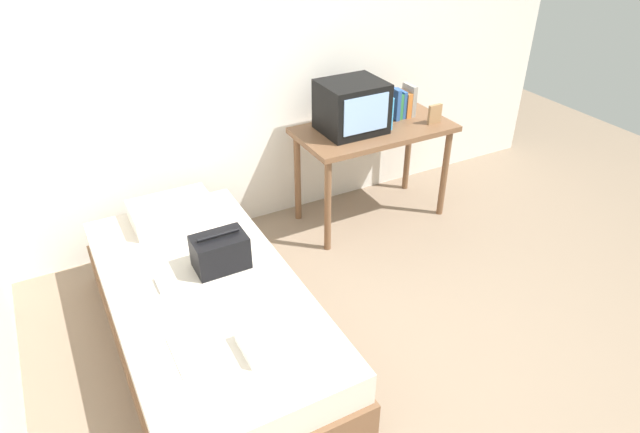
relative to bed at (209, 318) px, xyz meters
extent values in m
plane|color=#84705B|center=(0.94, -0.75, -0.22)|extent=(8.00, 8.00, 0.00)
cube|color=silver|center=(0.94, 1.25, 1.08)|extent=(5.20, 0.10, 2.60)
cube|color=brown|center=(0.00, 0.00, -0.09)|extent=(1.00, 2.00, 0.27)
cube|color=beige|center=(0.00, 0.00, 0.14)|extent=(0.97, 1.94, 0.19)
cube|color=brown|center=(1.59, 0.79, 0.52)|extent=(1.16, 0.60, 0.04)
cylinder|color=brown|center=(1.07, 0.55, 0.14)|extent=(0.05, 0.05, 0.73)
cylinder|color=brown|center=(2.11, 0.55, 0.14)|extent=(0.05, 0.05, 0.73)
cylinder|color=brown|center=(1.07, 1.03, 0.14)|extent=(0.05, 0.05, 0.73)
cylinder|color=brown|center=(2.11, 1.03, 0.14)|extent=(0.05, 0.05, 0.73)
cube|color=black|center=(1.41, 0.82, 0.72)|extent=(0.44, 0.38, 0.36)
cube|color=#8CB2E0|center=(1.41, 0.63, 0.73)|extent=(0.35, 0.01, 0.26)
cylinder|color=#3399DB|center=(1.66, 0.72, 0.66)|extent=(0.08, 0.08, 0.23)
cube|color=#2D5699|center=(1.81, 0.87, 0.66)|extent=(0.03, 0.16, 0.24)
cube|color=#337F47|center=(1.84, 0.87, 0.64)|extent=(0.03, 0.13, 0.20)
cube|color=#2D5699|center=(1.88, 0.87, 0.65)|extent=(0.03, 0.13, 0.21)
cube|color=#CC7233|center=(1.91, 0.87, 0.64)|extent=(0.04, 0.15, 0.19)
cube|color=gray|center=(1.96, 0.87, 0.66)|extent=(0.04, 0.15, 0.24)
cube|color=#9E754C|center=(2.02, 0.64, 0.62)|extent=(0.11, 0.02, 0.15)
cube|color=silver|center=(0.04, 0.75, 0.29)|extent=(0.51, 0.34, 0.13)
cube|color=black|center=(0.15, 0.13, 0.33)|extent=(0.30, 0.20, 0.20)
cylinder|color=black|center=(0.15, 0.13, 0.44)|extent=(0.24, 0.02, 0.02)
cube|color=white|center=(-0.19, -0.44, 0.23)|extent=(0.21, 0.29, 0.01)
cube|color=black|center=(0.05, -0.55, 0.24)|extent=(0.04, 0.16, 0.02)
cube|color=#B7B7BC|center=(-0.21, 0.11, 0.24)|extent=(0.04, 0.14, 0.02)
cube|color=white|center=(0.14, -0.57, 0.27)|extent=(0.28, 0.22, 0.07)
camera|label=1|loc=(-0.56, -2.37, 2.17)|focal=31.23mm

